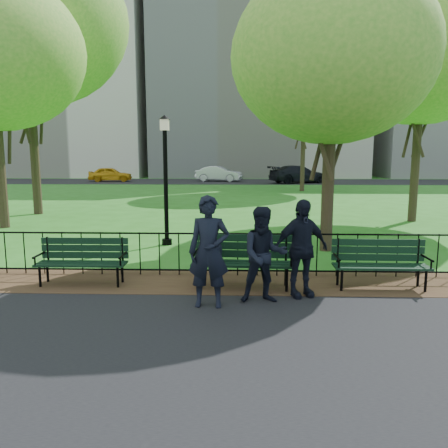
{
  "coord_description": "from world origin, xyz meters",
  "views": [
    {
      "loc": [
        -0.19,
        -6.65,
        2.44
      ],
      "look_at": [
        -0.46,
        1.5,
        1.16
      ],
      "focal_mm": 35.0,
      "sensor_mm": 36.0,
      "label": 1
    }
  ],
  "objects_px": {
    "park_bench_left_a": "(83,256)",
    "sedan_dark": "(298,174)",
    "person_mid": "(264,255)",
    "park_bench_right_a": "(380,259)",
    "lamppost": "(166,175)",
    "taxi": "(110,174)",
    "tree_near_e": "(333,57)",
    "sedan_silver": "(219,174)",
    "park_bench_main": "(228,253)",
    "tree_far_e": "(305,76)",
    "person_right": "(301,248)",
    "person_left": "(209,252)",
    "tree_mid_e": "(423,45)",
    "tree_mid_w": "(26,19)"
  },
  "relations": [
    {
      "from": "park_bench_left_a",
      "to": "sedan_dark",
      "type": "bearing_deg",
      "value": 74.66
    },
    {
      "from": "park_bench_left_a",
      "to": "person_mid",
      "type": "relative_size",
      "value": 1.05
    },
    {
      "from": "park_bench_right_a",
      "to": "lamppost",
      "type": "xyz_separation_m",
      "value": [
        -4.6,
        3.84,
        1.35
      ]
    },
    {
      "from": "park_bench_right_a",
      "to": "taxi",
      "type": "xyz_separation_m",
      "value": [
        -14.8,
        33.28,
        0.14
      ]
    },
    {
      "from": "tree_near_e",
      "to": "sedan_silver",
      "type": "relative_size",
      "value": 1.58
    },
    {
      "from": "park_bench_main",
      "to": "tree_far_e",
      "type": "height_order",
      "value": "tree_far_e"
    },
    {
      "from": "person_mid",
      "to": "person_right",
      "type": "height_order",
      "value": "person_right"
    },
    {
      "from": "person_mid",
      "to": "person_left",
      "type": "bearing_deg",
      "value": -171.38
    },
    {
      "from": "park_bench_left_a",
      "to": "taxi",
      "type": "xyz_separation_m",
      "value": [
        -9.22,
        33.22,
        0.15
      ]
    },
    {
      "from": "tree_far_e",
      "to": "taxi",
      "type": "xyz_separation_m",
      "value": [
        -16.6,
        10.64,
        -7.0
      ]
    },
    {
      "from": "park_bench_left_a",
      "to": "tree_mid_e",
      "type": "distance_m",
      "value": 13.95
    },
    {
      "from": "park_bench_right_a",
      "to": "sedan_silver",
      "type": "xyz_separation_m",
      "value": [
        -4.49,
        33.8,
        0.18
      ]
    },
    {
      "from": "person_right",
      "to": "taxi",
      "type": "xyz_separation_m",
      "value": [
        -13.26,
        33.85,
        -0.16
      ]
    },
    {
      "from": "taxi",
      "to": "park_bench_left_a",
      "type": "bearing_deg",
      "value": -172.2
    },
    {
      "from": "person_mid",
      "to": "taxi",
      "type": "bearing_deg",
      "value": 104.34
    },
    {
      "from": "park_bench_main",
      "to": "sedan_dark",
      "type": "relative_size",
      "value": 0.35
    },
    {
      "from": "person_right",
      "to": "sedan_silver",
      "type": "bearing_deg",
      "value": 75.61
    },
    {
      "from": "taxi",
      "to": "sedan_dark",
      "type": "xyz_separation_m",
      "value": [
        17.55,
        -1.67,
        0.1
      ]
    },
    {
      "from": "park_bench_left_a",
      "to": "sedan_dark",
      "type": "height_order",
      "value": "sedan_dark"
    },
    {
      "from": "tree_mid_e",
      "to": "person_right",
      "type": "distance_m",
      "value": 11.9
    },
    {
      "from": "tree_near_e",
      "to": "tree_far_e",
      "type": "distance_m",
      "value": 19.74
    },
    {
      "from": "tree_far_e",
      "to": "sedan_dark",
      "type": "height_order",
      "value": "tree_far_e"
    },
    {
      "from": "person_mid",
      "to": "sedan_dark",
      "type": "bearing_deg",
      "value": 75.45
    },
    {
      "from": "person_left",
      "to": "taxi",
      "type": "distance_m",
      "value": 36.36
    },
    {
      "from": "tree_far_e",
      "to": "taxi",
      "type": "relative_size",
      "value": 2.76
    },
    {
      "from": "park_bench_left_a",
      "to": "tree_mid_e",
      "type": "relative_size",
      "value": 0.19
    },
    {
      "from": "park_bench_right_a",
      "to": "sedan_dark",
      "type": "relative_size",
      "value": 0.32
    },
    {
      "from": "person_right",
      "to": "person_left",
      "type": "bearing_deg",
      "value": -179.13
    },
    {
      "from": "person_mid",
      "to": "person_right",
      "type": "xyz_separation_m",
      "value": [
        0.65,
        0.34,
        0.05
      ]
    },
    {
      "from": "park_bench_main",
      "to": "park_bench_right_a",
      "type": "xyz_separation_m",
      "value": [
        2.81,
        0.09,
        -0.11
      ]
    },
    {
      "from": "tree_far_e",
      "to": "person_left",
      "type": "bearing_deg",
      "value": -101.63
    },
    {
      "from": "person_left",
      "to": "sedan_silver",
      "type": "distance_m",
      "value": 34.96
    },
    {
      "from": "tree_mid_w",
      "to": "taxi",
      "type": "relative_size",
      "value": 2.79
    },
    {
      "from": "tree_near_e",
      "to": "sedan_dark",
      "type": "relative_size",
      "value": 1.29
    },
    {
      "from": "tree_mid_e",
      "to": "person_mid",
      "type": "xyz_separation_m",
      "value": [
        -6.1,
        -9.41,
        -5.5
      ]
    },
    {
      "from": "park_bench_left_a",
      "to": "tree_far_e",
      "type": "xyz_separation_m",
      "value": [
        7.38,
        22.58,
        7.15
      ]
    },
    {
      "from": "park_bench_main",
      "to": "sedan_dark",
      "type": "height_order",
      "value": "sedan_dark"
    },
    {
      "from": "park_bench_left_a",
      "to": "tree_mid_e",
      "type": "xyz_separation_m",
      "value": [
        9.49,
        8.45,
        5.77
      ]
    },
    {
      "from": "person_left",
      "to": "taxi",
      "type": "height_order",
      "value": "person_left"
    },
    {
      "from": "tree_near_e",
      "to": "tree_far_e",
      "type": "bearing_deg",
      "value": 83.68
    },
    {
      "from": "tree_mid_w",
      "to": "person_mid",
      "type": "distance_m",
      "value": 15.78
    },
    {
      "from": "park_bench_main",
      "to": "park_bench_right_a",
      "type": "height_order",
      "value": "park_bench_main"
    },
    {
      "from": "lamppost",
      "to": "tree_far_e",
      "type": "relative_size",
      "value": 0.32
    },
    {
      "from": "tree_far_e",
      "to": "sedan_dark",
      "type": "relative_size",
      "value": 2.06
    },
    {
      "from": "tree_near_e",
      "to": "park_bench_right_a",
      "type": "bearing_deg",
      "value": -83.9
    },
    {
      "from": "person_right",
      "to": "sedan_dark",
      "type": "distance_m",
      "value": 32.46
    },
    {
      "from": "person_right",
      "to": "sedan_silver",
      "type": "relative_size",
      "value": 0.39
    },
    {
      "from": "tree_mid_e",
      "to": "tree_far_e",
      "type": "distance_m",
      "value": 14.36
    },
    {
      "from": "sedan_silver",
      "to": "tree_far_e",
      "type": "bearing_deg",
      "value": -137.34
    },
    {
      "from": "person_right",
      "to": "sedan_dark",
      "type": "bearing_deg",
      "value": 63.1
    }
  ]
}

